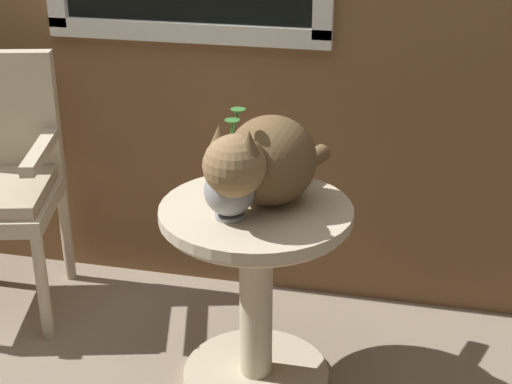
# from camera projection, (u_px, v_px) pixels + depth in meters

# --- Properties ---
(ground_plane) EXTENTS (6.00, 6.00, 0.00)m
(ground_plane) POSITION_uv_depth(u_px,v_px,m) (177.00, 381.00, 2.52)
(ground_plane) COLOR gray
(wicker_side_table) EXTENTS (0.60, 0.60, 0.64)m
(wicker_side_table) POSITION_uv_depth(u_px,v_px,m) (256.00, 267.00, 2.36)
(wicker_side_table) COLOR beige
(wicker_side_table) RESTS_ON ground_plane
(cat) EXTENTS (0.36, 0.60, 0.30)m
(cat) POSITION_uv_depth(u_px,v_px,m) (265.00, 161.00, 2.23)
(cat) COLOR brown
(cat) RESTS_ON wicker_side_table
(pewter_vase_with_ivy) EXTENTS (0.15, 0.15, 0.32)m
(pewter_vase_with_ivy) POSITION_uv_depth(u_px,v_px,m) (229.00, 185.00, 2.17)
(pewter_vase_with_ivy) COLOR #99999E
(pewter_vase_with_ivy) RESTS_ON wicker_side_table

